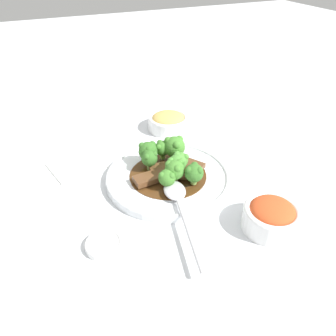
{
  "coord_description": "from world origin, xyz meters",
  "views": [
    {
      "loc": [
        0.24,
        0.54,
        0.45
      ],
      "look_at": [
        0.0,
        0.0,
        0.03
      ],
      "focal_mm": 35.0,
      "sensor_mm": 36.0,
      "label": 1
    }
  ],
  "objects_px": {
    "broccoli_floret_7": "(180,160)",
    "serving_spoon": "(177,197)",
    "beef_strip_0": "(188,173)",
    "beef_strip_1": "(150,178)",
    "beef_strip_3": "(167,167)",
    "broccoli_floret_4": "(162,148)",
    "side_bowl_kimchi": "(271,216)",
    "sauce_dish": "(104,244)",
    "broccoli_floret_6": "(177,163)",
    "broccoli_floret_8": "(175,146)",
    "beef_strip_2": "(191,166)",
    "broccoli_floret_3": "(167,177)",
    "broccoli_floret_0": "(194,173)",
    "main_plate": "(168,177)",
    "broccoli_floret_5": "(148,151)",
    "broccoli_floret_2": "(175,170)",
    "broccoli_floret_1": "(149,158)",
    "side_bowl_appetizer": "(168,121)"
  },
  "relations": [
    {
      "from": "broccoli_floret_7",
      "to": "serving_spoon",
      "type": "bearing_deg",
      "value": 61.16
    },
    {
      "from": "beef_strip_0",
      "to": "beef_strip_1",
      "type": "bearing_deg",
      "value": -10.64
    },
    {
      "from": "beef_strip_3",
      "to": "broccoli_floret_4",
      "type": "bearing_deg",
      "value": -100.47
    },
    {
      "from": "side_bowl_kimchi",
      "to": "sauce_dish",
      "type": "bearing_deg",
      "value": -14.73
    },
    {
      "from": "broccoli_floret_6",
      "to": "broccoli_floret_8",
      "type": "bearing_deg",
      "value": -109.97
    },
    {
      "from": "beef_strip_0",
      "to": "beef_strip_1",
      "type": "height_order",
      "value": "beef_strip_1"
    },
    {
      "from": "beef_strip_2",
      "to": "broccoli_floret_8",
      "type": "distance_m",
      "value": 0.06
    },
    {
      "from": "beef_strip_3",
      "to": "sauce_dish",
      "type": "xyz_separation_m",
      "value": [
        0.19,
        0.15,
        -0.02
      ]
    },
    {
      "from": "broccoli_floret_3",
      "to": "broccoli_floret_7",
      "type": "distance_m",
      "value": 0.07
    },
    {
      "from": "beef_strip_1",
      "to": "broccoli_floret_0",
      "type": "bearing_deg",
      "value": 149.68
    },
    {
      "from": "broccoli_floret_6",
      "to": "beef_strip_0",
      "type": "bearing_deg",
      "value": 160.23
    },
    {
      "from": "main_plate",
      "to": "broccoli_floret_5",
      "type": "distance_m",
      "value": 0.08
    },
    {
      "from": "broccoli_floret_0",
      "to": "broccoli_floret_6",
      "type": "distance_m",
      "value": 0.05
    },
    {
      "from": "beef_strip_0",
      "to": "broccoli_floret_3",
      "type": "bearing_deg",
      "value": 18.75
    },
    {
      "from": "beef_strip_0",
      "to": "sauce_dish",
      "type": "relative_size",
      "value": 0.94
    },
    {
      "from": "beef_strip_3",
      "to": "serving_spoon",
      "type": "bearing_deg",
      "value": 77.12
    },
    {
      "from": "broccoli_floret_2",
      "to": "broccoli_floret_8",
      "type": "height_order",
      "value": "broccoli_floret_8"
    },
    {
      "from": "side_bowl_kimchi",
      "to": "sauce_dish",
      "type": "xyz_separation_m",
      "value": [
        0.3,
        -0.08,
        -0.02
      ]
    },
    {
      "from": "serving_spoon",
      "to": "broccoli_floret_7",
      "type": "bearing_deg",
      "value": -118.84
    },
    {
      "from": "beef_strip_0",
      "to": "broccoli_floret_7",
      "type": "xyz_separation_m",
      "value": [
        0.01,
        -0.03,
        0.02
      ]
    },
    {
      "from": "broccoli_floret_8",
      "to": "broccoli_floret_6",
      "type": "bearing_deg",
      "value": 70.03
    },
    {
      "from": "broccoli_floret_1",
      "to": "broccoli_floret_4",
      "type": "bearing_deg",
      "value": -147.05
    },
    {
      "from": "beef_strip_3",
      "to": "broccoli_floret_5",
      "type": "height_order",
      "value": "broccoli_floret_5"
    },
    {
      "from": "broccoli_floret_8",
      "to": "broccoli_floret_0",
      "type": "bearing_deg",
      "value": 89.3
    },
    {
      "from": "main_plate",
      "to": "serving_spoon",
      "type": "xyz_separation_m",
      "value": [
        0.02,
        0.09,
        0.02
      ]
    },
    {
      "from": "broccoli_floret_0",
      "to": "serving_spoon",
      "type": "distance_m",
      "value": 0.07
    },
    {
      "from": "beef_strip_3",
      "to": "broccoli_floret_6",
      "type": "bearing_deg",
      "value": 106.67
    },
    {
      "from": "broccoli_floret_6",
      "to": "side_bowl_kimchi",
      "type": "height_order",
      "value": "broccoli_floret_6"
    },
    {
      "from": "broccoli_floret_3",
      "to": "serving_spoon",
      "type": "relative_size",
      "value": 0.18
    },
    {
      "from": "broccoli_floret_3",
      "to": "sauce_dish",
      "type": "relative_size",
      "value": 0.65
    },
    {
      "from": "broccoli_floret_2",
      "to": "side_bowl_kimchi",
      "type": "xyz_separation_m",
      "value": [
        -0.12,
        0.18,
        -0.02
      ]
    },
    {
      "from": "broccoli_floret_2",
      "to": "serving_spoon",
      "type": "height_order",
      "value": "broccoli_floret_2"
    },
    {
      "from": "broccoli_floret_7",
      "to": "side_bowl_kimchi",
      "type": "distance_m",
      "value": 0.23
    },
    {
      "from": "beef_strip_3",
      "to": "broccoli_floret_4",
      "type": "xyz_separation_m",
      "value": [
        -0.01,
        -0.04,
        0.02
      ]
    },
    {
      "from": "beef_strip_3",
      "to": "broccoli_floret_7",
      "type": "relative_size",
      "value": 1.74
    },
    {
      "from": "beef_strip_1",
      "to": "broccoli_floret_1",
      "type": "distance_m",
      "value": 0.05
    },
    {
      "from": "broccoli_floret_3",
      "to": "broccoli_floret_4",
      "type": "relative_size",
      "value": 0.91
    },
    {
      "from": "beef_strip_1",
      "to": "broccoli_floret_7",
      "type": "xyz_separation_m",
      "value": [
        -0.08,
        -0.01,
        0.02
      ]
    },
    {
      "from": "beef_strip_3",
      "to": "broccoli_floret_2",
      "type": "xyz_separation_m",
      "value": [
        0.0,
        0.05,
        0.03
      ]
    },
    {
      "from": "broccoli_floret_5",
      "to": "broccoli_floret_2",
      "type": "bearing_deg",
      "value": 104.85
    },
    {
      "from": "beef_strip_3",
      "to": "side_bowl_appetizer",
      "type": "height_order",
      "value": "side_bowl_appetizer"
    },
    {
      "from": "broccoli_floret_1",
      "to": "broccoli_floret_7",
      "type": "bearing_deg",
      "value": 158.32
    },
    {
      "from": "broccoli_floret_4",
      "to": "serving_spoon",
      "type": "height_order",
      "value": "broccoli_floret_4"
    },
    {
      "from": "broccoli_floret_1",
      "to": "broccoli_floret_7",
      "type": "relative_size",
      "value": 1.16
    },
    {
      "from": "broccoli_floret_6",
      "to": "broccoli_floret_8",
      "type": "height_order",
      "value": "broccoli_floret_8"
    },
    {
      "from": "beef_strip_0",
      "to": "broccoli_floret_3",
      "type": "height_order",
      "value": "broccoli_floret_3"
    },
    {
      "from": "beef_strip_0",
      "to": "broccoli_floret_6",
      "type": "xyz_separation_m",
      "value": [
        0.02,
        -0.01,
        0.03
      ]
    },
    {
      "from": "serving_spoon",
      "to": "broccoli_floret_1",
      "type": "bearing_deg",
      "value": -84.49
    },
    {
      "from": "broccoli_floret_0",
      "to": "serving_spoon",
      "type": "relative_size",
      "value": 0.2
    },
    {
      "from": "broccoli_floret_4",
      "to": "broccoli_floret_6",
      "type": "height_order",
      "value": "broccoli_floret_6"
    }
  ]
}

